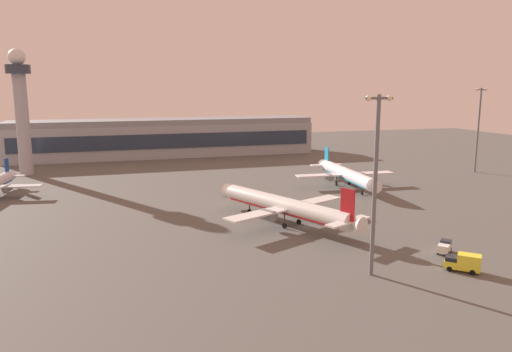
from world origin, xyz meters
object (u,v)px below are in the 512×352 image
(control_tower, at_px, (21,104))
(airplane_taxiway_distant, at_px, (346,174))
(catering_truck, at_px, (463,262))
(baggage_tractor, at_px, (445,247))
(apron_light_central, at_px, (478,125))
(airplane_terminal_side, at_px, (285,207))
(apron_light_east, at_px, (375,176))

(control_tower, distance_m, airplane_taxiway_distant, 111.93)
(airplane_taxiway_distant, distance_m, catering_truck, 69.94)
(control_tower, height_order, airplane_taxiway_distant, control_tower)
(baggage_tractor, xyz_separation_m, apron_light_central, (67.26, 69.40, 15.73))
(baggage_tractor, bearing_deg, airplane_terminal_side, 177.79)
(airplane_taxiway_distant, bearing_deg, apron_light_east, 69.89)
(airplane_taxiway_distant, bearing_deg, control_tower, -23.79)
(apron_light_central, bearing_deg, control_tower, 164.81)
(airplane_taxiway_distant, height_order, catering_truck, airplane_taxiway_distant)
(catering_truck, bearing_deg, apron_light_central, 1.87)
(airplane_taxiway_distant, xyz_separation_m, apron_light_central, (56.58, 9.38, 13.00))
(catering_truck, relative_size, baggage_tractor, 1.30)
(baggage_tractor, distance_m, apron_light_central, 97.92)
(airplane_terminal_side, relative_size, airplane_taxiway_distant, 1.00)
(control_tower, relative_size, apron_light_central, 1.43)
(baggage_tractor, bearing_deg, apron_light_east, -115.57)
(apron_light_east, bearing_deg, airplane_taxiway_distant, 65.96)
(apron_light_east, distance_m, apron_light_central, 113.74)
(catering_truck, xyz_separation_m, baggage_tractor, (3.04, 8.52, -0.40))
(control_tower, distance_m, baggage_tractor, 142.93)
(apron_light_east, relative_size, apron_light_central, 0.97)
(control_tower, height_order, apron_light_east, control_tower)
(catering_truck, relative_size, apron_light_central, 0.19)
(baggage_tractor, relative_size, apron_light_east, 0.15)
(apron_light_east, bearing_deg, control_tower, 120.34)
(airplane_terminal_side, distance_m, baggage_tractor, 34.20)
(catering_truck, bearing_deg, control_tower, 78.87)
(control_tower, distance_m, apron_light_central, 159.70)
(airplane_terminal_side, relative_size, baggage_tractor, 9.14)
(apron_light_central, bearing_deg, airplane_taxiway_distant, -170.59)
(airplane_taxiway_distant, xyz_separation_m, apron_light_east, (-29.16, -65.36, 12.58))
(airplane_taxiway_distant, distance_m, apron_light_central, 58.81)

